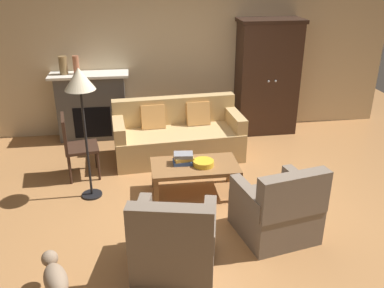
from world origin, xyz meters
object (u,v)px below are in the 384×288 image
object	(u,v)px
coffee_table	(195,168)
armchair_near_right	(277,210)
armoire	(267,77)
fruit_bowl	(203,163)
mantel_vase_terracotta	(76,65)
dog	(55,278)
book_stack	(183,158)
couch	(178,136)
fireplace	(92,106)
side_chair_wooden	(74,143)
floor_lamp	(80,87)
armchair_near_left	(174,243)
mantel_vase_bronze	(63,65)

from	to	relation	value
coffee_table	armchair_near_right	bearing A→B (deg)	-53.26
armoire	fruit_bowl	world-z (taller)	armoire
mantel_vase_terracotta	dog	distance (m)	3.88
book_stack	dog	bearing A→B (deg)	-127.86
mantel_vase_terracotta	coffee_table	bearing A→B (deg)	-52.39
couch	dog	size ratio (longest dim) A/B	3.60
book_stack	dog	size ratio (longest dim) A/B	0.48
fireplace	couch	xyz separation A→B (m)	(1.33, -0.91, -0.25)
fruit_bowl	side_chair_wooden	distance (m)	1.82
coffee_table	book_stack	size ratio (longest dim) A/B	4.14
armchair_near_right	floor_lamp	distance (m)	2.62
fruit_bowl	armoire	bearing A→B (deg)	55.23
side_chair_wooden	coffee_table	bearing A→B (deg)	-24.10
armchair_near_right	couch	bearing A→B (deg)	111.02
mantel_vase_terracotta	armchair_near_right	distance (m)	3.99
side_chair_wooden	floor_lamp	world-z (taller)	floor_lamp
book_stack	armchair_near_left	bearing A→B (deg)	-100.24
armoire	couch	world-z (taller)	armoire
armchair_near_left	side_chair_wooden	bearing A→B (deg)	118.58
coffee_table	mantel_vase_bronze	size ratio (longest dim) A/B	3.85
coffee_table	fruit_bowl	size ratio (longest dim) A/B	4.19
mantel_vase_bronze	armchair_near_right	size ratio (longest dim) A/B	0.31
fireplace	floor_lamp	bearing A→B (deg)	-87.16
armchair_near_left	floor_lamp	size ratio (longest dim) A/B	0.55
fruit_bowl	dog	xyz separation A→B (m)	(-1.58, -1.63, -0.21)
fireplace	mantel_vase_terracotta	size ratio (longest dim) A/B	4.37
armchair_near_right	side_chair_wooden	xyz separation A→B (m)	(-2.31, 1.70, 0.20)
book_stack	floor_lamp	xyz separation A→B (m)	(-1.18, 0.08, 0.96)
armchair_near_left	side_chair_wooden	distance (m)	2.41
armchair_near_left	side_chair_wooden	xyz separation A→B (m)	(-1.15, 2.11, 0.20)
floor_lamp	coffee_table	bearing A→B (deg)	-5.81
coffee_table	dog	bearing A→B (deg)	-131.53
coffee_table	armoire	bearing A→B (deg)	52.76
coffee_table	floor_lamp	xyz separation A→B (m)	(-1.32, 0.13, 1.08)
fireplace	coffee_table	bearing A→B (deg)	-55.87
armoire	mantel_vase_bronze	xyz separation A→B (m)	(-3.33, 0.06, 0.30)
mantel_vase_bronze	armchair_near_left	xyz separation A→B (m)	(1.39, -3.49, -0.95)
coffee_table	fruit_bowl	xyz separation A→B (m)	(0.10, -0.04, 0.09)
mantel_vase_terracotta	dog	size ratio (longest dim) A/B	0.53
coffee_table	couch	bearing A→B (deg)	94.33
fruit_bowl	armchair_near_right	world-z (taller)	armchair_near_right
book_stack	side_chair_wooden	bearing A→B (deg)	155.54
armoire	armchair_near_right	distance (m)	3.19
fireplace	armchair_near_right	bearing A→B (deg)	-55.00
armchair_near_right	side_chair_wooden	size ratio (longest dim) A/B	1.01
fireplace	floor_lamp	size ratio (longest dim) A/B	0.75
fruit_bowl	mantel_vase_terracotta	xyz separation A→B (m)	(-1.70, 2.12, 0.81)
fireplace	book_stack	xyz separation A→B (m)	(1.28, -2.04, -0.08)
fruit_bowl	side_chair_wooden	bearing A→B (deg)	156.06
armoire	book_stack	size ratio (longest dim) A/B	7.25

